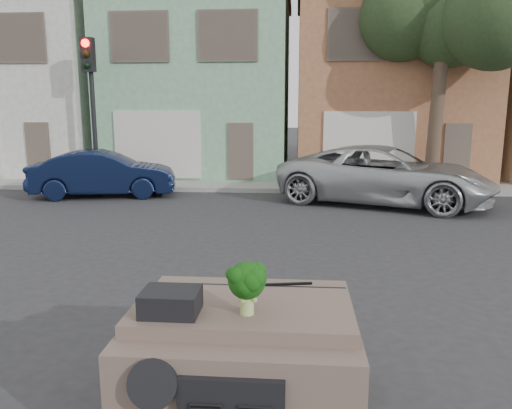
# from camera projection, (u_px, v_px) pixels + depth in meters

# --- Properties ---
(ground_plane) EXTENTS (120.00, 120.00, 0.00)m
(ground_plane) POSITION_uv_depth(u_px,v_px,m) (265.00, 294.00, 7.65)
(ground_plane) COLOR #303033
(ground_plane) RESTS_ON ground
(sidewalk) EXTENTS (40.00, 3.00, 0.15)m
(sidewalk) POSITION_uv_depth(u_px,v_px,m) (283.00, 184.00, 17.90)
(sidewalk) COLOR gray
(sidewalk) RESTS_ON ground
(townhouse_white) EXTENTS (7.20, 8.20, 7.55)m
(townhouse_white) POSITION_uv_depth(u_px,v_px,m) (37.00, 84.00, 21.97)
(townhouse_white) COLOR silver
(townhouse_white) RESTS_ON ground
(townhouse_mint) EXTENTS (7.20, 8.20, 7.55)m
(townhouse_mint) POSITION_uv_depth(u_px,v_px,m) (205.00, 84.00, 21.37)
(townhouse_mint) COLOR #7CB188
(townhouse_mint) RESTS_ON ground
(townhouse_tan) EXTENTS (7.20, 8.20, 7.55)m
(townhouse_tan) POSITION_uv_depth(u_px,v_px,m) (383.00, 83.00, 20.77)
(townhouse_tan) COLOR #9D6442
(townhouse_tan) RESTS_ON ground
(navy_sedan) EXTENTS (4.65, 2.42, 1.46)m
(navy_sedan) POSITION_uv_depth(u_px,v_px,m) (105.00, 196.00, 15.90)
(navy_sedan) COLOR #0E1836
(navy_sedan) RESTS_ON ground
(silver_pickup) EXTENTS (6.72, 4.81, 1.70)m
(silver_pickup) POSITION_uv_depth(u_px,v_px,m) (384.00, 204.00, 14.72)
(silver_pickup) COLOR #B2B5B8
(silver_pickup) RESTS_ON ground
(traffic_signal) EXTENTS (0.40, 0.40, 5.10)m
(traffic_signal) POSITION_uv_depth(u_px,v_px,m) (92.00, 114.00, 16.96)
(traffic_signal) COLOR black
(traffic_signal) RESTS_ON ground
(tree_near) EXTENTS (4.40, 4.00, 8.50)m
(tree_near) POSITION_uv_depth(u_px,v_px,m) (440.00, 61.00, 16.01)
(tree_near) COLOR #283D1F
(tree_near) RESTS_ON ground
(car_dashboard) EXTENTS (2.00, 1.80, 1.12)m
(car_dashboard) POSITION_uv_depth(u_px,v_px,m) (244.00, 356.00, 4.61)
(car_dashboard) COLOR brown
(car_dashboard) RESTS_ON ground
(instrument_hump) EXTENTS (0.48, 0.38, 0.20)m
(instrument_hump) POSITION_uv_depth(u_px,v_px,m) (171.00, 302.00, 4.18)
(instrument_hump) COLOR black
(instrument_hump) RESTS_ON car_dashboard
(wiper_arm) EXTENTS (0.69, 0.15, 0.02)m
(wiper_arm) POSITION_uv_depth(u_px,v_px,m) (277.00, 284.00, 4.85)
(wiper_arm) COLOR black
(wiper_arm) RESTS_ON car_dashboard
(broccoli) EXTENTS (0.49, 0.49, 0.46)m
(broccoli) POSITION_uv_depth(u_px,v_px,m) (247.00, 288.00, 4.14)
(broccoli) COLOR #0F390B
(broccoli) RESTS_ON car_dashboard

